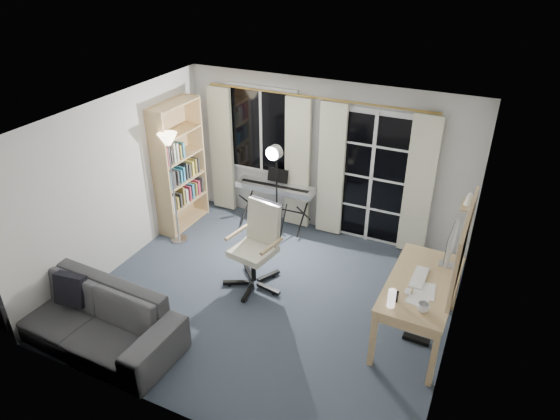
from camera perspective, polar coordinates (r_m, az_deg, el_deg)
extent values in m
cube|color=#323A49|center=(6.65, -1.45, -10.04)|extent=(4.50, 4.00, 0.02)
cube|color=white|center=(7.87, -2.05, 9.11)|extent=(1.20, 0.06, 1.40)
cube|color=black|center=(7.85, -2.15, 9.04)|extent=(1.10, 0.02, 1.30)
cube|color=white|center=(7.84, -2.18, 9.02)|extent=(0.04, 0.03, 1.30)
cube|color=white|center=(7.47, 10.45, 3.54)|extent=(1.32, 0.06, 2.11)
cube|color=black|center=(7.51, 8.19, 3.89)|extent=(0.55, 0.02, 1.95)
cube|color=black|center=(7.39, 12.62, 3.00)|extent=(0.55, 0.02, 1.95)
cube|color=white|center=(7.44, 10.37, 3.43)|extent=(0.05, 0.04, 2.05)
cube|color=white|center=(7.65, 10.06, 0.21)|extent=(1.15, 0.03, 0.03)
cube|color=white|center=(7.42, 10.38, 3.60)|extent=(1.15, 0.03, 0.03)
cube|color=white|center=(7.23, 10.73, 7.18)|extent=(1.15, 0.03, 0.03)
cylinder|color=gold|center=(7.25, 4.08, 12.71)|extent=(3.50, 0.03, 0.03)
cube|color=beige|center=(8.27, -6.68, 6.80)|extent=(0.40, 0.07, 2.10)
cube|color=beige|center=(7.69, 2.01, 5.24)|extent=(0.40, 0.07, 2.10)
cube|color=beige|center=(7.51, 5.88, 4.50)|extent=(0.40, 0.07, 2.10)
cube|color=beige|center=(7.24, 15.59, 2.55)|extent=(0.40, 0.07, 2.10)
cube|color=#A27955|center=(7.60, -13.50, 3.62)|extent=(0.33, 0.04, 2.04)
cube|color=#A27955|center=(8.26, -9.58, 6.10)|extent=(0.33, 0.04, 2.04)
cube|color=#A27955|center=(8.01, -12.32, 5.09)|extent=(0.05, 0.92, 2.04)
cube|color=#A27955|center=(8.36, -10.81, -1.28)|extent=(0.34, 0.92, 0.03)
cube|color=#A27955|center=(8.18, -11.05, 1.00)|extent=(0.34, 0.92, 0.03)
cube|color=#A27955|center=(8.01, -11.31, 3.45)|extent=(0.34, 0.92, 0.03)
cube|color=#A27955|center=(7.86, -11.58, 6.00)|extent=(0.34, 0.92, 0.03)
cube|color=#A27955|center=(7.72, -11.86, 8.65)|extent=(0.34, 0.92, 0.03)
cube|color=#A27955|center=(7.58, -12.20, 11.75)|extent=(0.34, 0.92, 0.03)
cube|color=silver|center=(7.85, -12.63, 0.74)|extent=(0.23, 0.06, 0.26)
cube|color=#A48D44|center=(7.93, -12.18, 0.87)|extent=(0.23, 0.05, 0.21)
cube|color=#373737|center=(7.98, -11.83, 1.22)|extent=(0.23, 0.04, 0.24)
cube|color=#A48D44|center=(8.02, -11.52, 1.67)|extent=(0.23, 0.04, 0.30)
cube|color=silver|center=(8.09, -11.18, 1.69)|extent=(0.23, 0.06, 0.24)
cube|color=#BA3550|center=(8.15, -10.79, 1.99)|extent=(0.23, 0.04, 0.25)
cube|color=teal|center=(8.21, -10.47, 2.22)|extent=(0.23, 0.05, 0.25)
cube|color=#A48D44|center=(8.27, -10.11, 2.43)|extent=(0.23, 0.04, 0.23)
cube|color=#BA3550|center=(8.32, -9.83, 2.66)|extent=(0.23, 0.06, 0.24)
cube|color=#373737|center=(8.39, -9.47, 3.00)|extent=(0.23, 0.03, 0.27)
cube|color=teal|center=(7.67, -12.95, 3.35)|extent=(0.23, 0.04, 0.28)
cube|color=#373737|center=(7.73, -12.61, 3.54)|extent=(0.23, 0.06, 0.27)
cube|color=#373737|center=(7.80, -12.15, 3.71)|extent=(0.23, 0.04, 0.24)
cube|color=teal|center=(7.86, -11.81, 3.87)|extent=(0.23, 0.04, 0.22)
cube|color=teal|center=(7.91, -11.50, 4.14)|extent=(0.23, 0.04, 0.24)
cube|color=#373737|center=(7.96, -11.19, 4.49)|extent=(0.23, 0.04, 0.28)
cube|color=#373737|center=(8.02, -10.86, 4.51)|extent=(0.23, 0.05, 0.22)
cube|color=#F3E55B|center=(8.08, -10.50, 4.79)|extent=(0.23, 0.05, 0.24)
cube|color=#A48D44|center=(8.14, -10.17, 5.04)|extent=(0.23, 0.03, 0.25)
cube|color=#373737|center=(8.19, -9.88, 5.19)|extent=(0.23, 0.03, 0.24)
cube|color=#BA3550|center=(7.52, -13.27, 6.04)|extent=(0.23, 0.04, 0.29)
cube|color=#373737|center=(7.59, -12.88, 6.02)|extent=(0.23, 0.03, 0.22)
cube|color=silver|center=(7.62, -12.60, 6.50)|extent=(0.23, 0.04, 0.31)
cube|color=silver|center=(7.68, -12.26, 6.60)|extent=(0.23, 0.04, 0.28)
cube|color=#A48D44|center=(7.74, -11.90, 6.62)|extent=(0.23, 0.04, 0.23)
cube|color=teal|center=(7.79, -11.58, 6.84)|extent=(0.23, 0.05, 0.23)
cylinder|color=#B2B2B7|center=(7.93, -11.45, -3.31)|extent=(0.33, 0.33, 0.03)
cylinder|color=#B2B2B7|center=(7.53, -12.04, 1.98)|extent=(0.04, 0.04, 1.62)
cone|color=#FFE5B2|center=(7.20, -12.72, 7.91)|extent=(0.35, 0.35, 0.17)
cylinder|color=black|center=(8.16, -3.62, 0.89)|extent=(0.04, 0.61, 0.55)
cylinder|color=black|center=(8.16, -3.62, 0.89)|extent=(0.04, 0.61, 0.55)
cylinder|color=black|center=(7.82, 2.75, -0.43)|extent=(0.04, 0.61, 0.55)
cylinder|color=black|center=(7.82, 2.75, -0.43)|extent=(0.04, 0.61, 0.55)
cylinder|color=black|center=(7.98, -0.50, 0.24)|extent=(0.97, 0.05, 0.02)
cube|color=silver|center=(7.81, -0.51, 2.61)|extent=(1.27, 0.36, 0.09)
cube|color=white|center=(7.73, -0.75, 2.60)|extent=(1.17, 0.17, 0.01)
cube|color=black|center=(7.76, -0.63, 2.78)|extent=(1.13, 0.11, 0.01)
cube|color=black|center=(7.81, -0.23, 3.98)|extent=(0.34, 0.08, 0.21)
cylinder|color=black|center=(7.60, 0.29, -1.75)|extent=(0.06, 0.25, 0.65)
cylinder|color=black|center=(7.74, -0.31, -1.13)|extent=(0.20, 0.17, 0.65)
cylinder|color=black|center=(7.61, -1.10, -1.71)|extent=(0.24, 0.11, 0.65)
cylinder|color=black|center=(7.35, -0.39, 2.72)|extent=(0.03, 0.03, 1.12)
cylinder|color=silver|center=(7.08, -0.62, 6.59)|extent=(0.23, 0.15, 0.21)
cylinder|color=white|center=(7.03, -0.94, 6.42)|extent=(0.19, 0.05, 0.18)
cube|color=black|center=(6.70, -1.33, -8.98)|extent=(0.36, 0.12, 0.04)
cylinder|color=black|center=(6.68, -0.71, -9.40)|extent=(0.06, 0.06, 0.06)
cube|color=black|center=(6.93, -1.32, -7.53)|extent=(0.21, 0.34, 0.04)
cylinder|color=black|center=(6.99, -0.73, -7.42)|extent=(0.06, 0.06, 0.06)
cube|color=black|center=(7.01, -3.56, -7.11)|extent=(0.29, 0.29, 0.04)
cylinder|color=black|center=(7.09, -3.75, -6.85)|extent=(0.06, 0.06, 0.06)
cube|color=black|center=(6.84, -5.05, -8.25)|extent=(0.34, 0.20, 0.04)
cylinder|color=black|center=(6.86, -5.79, -8.39)|extent=(0.06, 0.06, 0.06)
cube|color=black|center=(6.64, -3.71, -9.46)|extent=(0.10, 0.36, 0.04)
cylinder|color=black|center=(6.59, -3.97, -10.06)|extent=(0.06, 0.06, 0.06)
cylinder|color=black|center=(6.67, -3.05, -6.47)|extent=(0.08, 0.08, 0.44)
cube|color=beige|center=(6.53, -3.10, -4.74)|extent=(0.59, 0.59, 0.09)
cube|color=beige|center=(6.52, -1.87, -1.34)|extent=(0.50, 0.22, 0.58)
cube|color=black|center=(6.54, -1.65, -1.02)|extent=(0.48, 0.19, 0.53)
cylinder|color=#A27955|center=(6.61, -5.00, -2.57)|extent=(0.12, 0.44, 0.05)
cylinder|color=#A27955|center=(6.30, -0.95, -4.14)|extent=(0.12, 0.44, 0.05)
cube|color=tan|center=(5.85, 15.92, -8.07)|extent=(0.76, 1.46, 0.04)
cube|color=tan|center=(5.90, 15.83, -8.64)|extent=(0.72, 1.42, 0.10)
cube|color=tan|center=(5.62, 10.56, -14.28)|extent=(0.06, 0.06, 0.73)
cube|color=tan|center=(5.55, 17.11, -15.95)|extent=(0.06, 0.06, 0.73)
cube|color=tan|center=(6.66, 14.07, -6.86)|extent=(0.06, 0.06, 0.73)
cube|color=tan|center=(6.61, 19.48, -8.14)|extent=(0.06, 0.06, 0.73)
cube|color=silver|center=(6.19, 18.56, -5.94)|extent=(0.19, 0.13, 0.02)
cube|color=silver|center=(6.12, 18.76, -4.88)|extent=(0.04, 0.03, 0.23)
cube|color=silver|center=(6.03, 19.00, -3.58)|extent=(0.05, 0.56, 0.35)
cube|color=black|center=(6.04, 18.81, -3.53)|extent=(0.02, 0.52, 0.31)
cube|color=white|center=(5.88, 15.61, -7.43)|extent=(0.16, 0.44, 0.02)
cube|color=white|center=(5.64, 14.40, -9.01)|extent=(0.06, 0.10, 0.02)
cube|color=white|center=(5.71, 16.15, -8.85)|extent=(0.26, 0.33, 0.01)
cube|color=white|center=(5.55, 15.38, -9.98)|extent=(0.23, 0.18, 0.00)
cube|color=black|center=(5.46, 13.09, -9.59)|extent=(0.05, 0.04, 0.12)
cylinder|color=white|center=(5.36, 12.63, -9.82)|extent=(0.08, 0.08, 0.21)
cube|color=black|center=(6.23, 15.30, -14.07)|extent=(0.31, 0.09, 0.05)
imported|color=silver|center=(5.40, 16.07, -10.55)|extent=(0.13, 0.10, 0.13)
cube|color=#A27955|center=(5.00, 19.97, -4.62)|extent=(0.04, 0.94, 0.74)
cube|color=white|center=(5.00, 19.74, -4.58)|extent=(0.01, 0.84, 0.64)
cube|color=#A27955|center=(5.76, 21.24, 0.34)|extent=(0.03, 0.42, 0.32)
cube|color=#518743|center=(5.76, 21.09, 0.37)|extent=(0.00, 0.36, 0.26)
cube|color=#A27955|center=(6.32, 20.71, 0.45)|extent=(0.16, 0.30, 0.02)
cone|color=beige|center=(6.28, 20.85, 1.17)|extent=(0.12, 0.12, 0.15)
imported|color=#343437|center=(6.19, -21.40, -10.47)|extent=(2.30, 0.77, 0.89)
cube|color=black|center=(6.41, -22.81, -8.38)|extent=(0.40, 0.25, 0.40)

